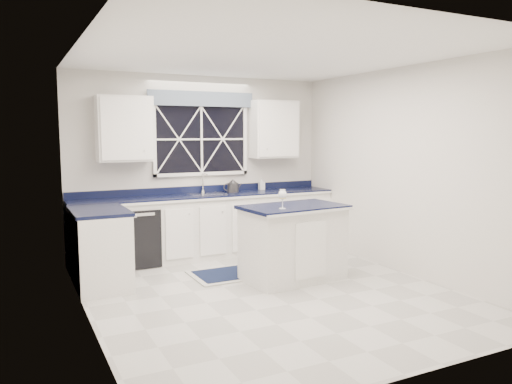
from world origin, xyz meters
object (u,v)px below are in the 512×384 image
island (293,242)px  wine_glass (283,195)px  faucet (203,182)px  kettle (233,186)px  soap_bottle (262,184)px  dishwasher (135,236)px

island → wine_glass: size_ratio=5.75×
faucet → island: (0.52, -1.79, -0.62)m
island → wine_glass: (-0.26, -0.18, 0.63)m
kettle → wine_glass: size_ratio=1.23×
faucet → island: size_ratio=0.23×
island → wine_glass: bearing=-150.0°
kettle → wine_glass: (-0.17, -1.85, 0.07)m
soap_bottle → wine_glass: bearing=-110.3°
dishwasher → kettle: bearing=2.5°
faucet → kettle: (0.43, -0.13, -0.07)m
dishwasher → soap_bottle: (2.09, 0.19, 0.63)m
dishwasher → kettle: (1.53, 0.07, 0.62)m
island → soap_bottle: bearing=70.2°
dishwasher → island: bearing=-44.7°
island → kettle: size_ratio=4.68×
kettle → wine_glass: wine_glass is taller
kettle → soap_bottle: 0.57m
kettle → faucet: bearing=175.2°
wine_glass → soap_bottle: 2.10m
island → kettle: (-0.09, 1.67, 0.56)m
faucet → island: faucet is taller
faucet → wine_glass: 1.99m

